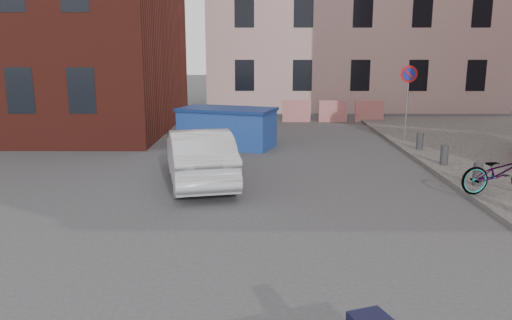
{
  "coord_description": "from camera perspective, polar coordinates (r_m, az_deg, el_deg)",
  "views": [
    {
      "loc": [
        0.77,
        -8.2,
        3.3
      ],
      "look_at": [
        0.71,
        1.72,
        1.1
      ],
      "focal_mm": 35.0,
      "sensor_mm": 36.0,
      "label": 1
    }
  ],
  "objects": [
    {
      "name": "silver_car",
      "position": [
        12.63,
        -6.5,
        0.48
      ],
      "size": [
        2.34,
        4.4,
        1.38
      ],
      "primitive_type": "imported",
      "rotation": [
        0.0,
        0.0,
        3.36
      ],
      "color": "#BABDC3",
      "rests_on": "ground"
    },
    {
      "name": "no_parking_sign",
      "position": [
        18.49,
        16.98,
        7.96
      ],
      "size": [
        0.6,
        0.09,
        2.65
      ],
      "color": "gray",
      "rests_on": "sidewalk"
    },
    {
      "name": "ground",
      "position": [
        8.88,
        -4.7,
        -9.37
      ],
      "size": [
        120.0,
        120.0,
        0.0
      ],
      "primitive_type": "plane",
      "color": "#38383A",
      "rests_on": "ground"
    },
    {
      "name": "dumpster",
      "position": [
        17.29,
        -3.32,
        3.76
      ],
      "size": [
        3.59,
        2.62,
        1.35
      ],
      "rotation": [
        0.0,
        0.0,
        -0.33
      ],
      "color": "#21449E",
      "rests_on": "ground"
    },
    {
      "name": "barriers",
      "position": [
        23.62,
        8.77,
        5.53
      ],
      "size": [
        4.7,
        0.18,
        1.0
      ],
      "color": "red",
      "rests_on": "ground"
    },
    {
      "name": "bicycle",
      "position": [
        12.5,
        26.11,
        -1.21
      ],
      "size": [
        1.97,
        1.0,
        0.99
      ],
      "primitive_type": "imported",
      "rotation": [
        0.0,
        0.0,
        1.76
      ],
      "color": "black",
      "rests_on": "sidewalk"
    },
    {
      "name": "bollards",
      "position": [
        13.05,
        23.99,
        -1.47
      ],
      "size": [
        0.22,
        9.02,
        0.55
      ],
      "color": "#3A3A3D",
      "rests_on": "sidewalk"
    }
  ]
}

